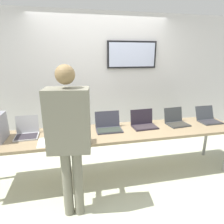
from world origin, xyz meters
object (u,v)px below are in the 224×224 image
at_px(workbench, 114,134).
at_px(laptop_station_3, 144,123).
at_px(laptop_station_4, 176,121).
at_px(person, 69,131).
at_px(laptop_station_5, 208,118).
at_px(laptop_station_2, 108,126).
at_px(laptop_station_1, 70,129).
at_px(laptop_station_0, 27,132).

xyz_separation_m(workbench, laptop_station_3, (0.49, 0.10, 0.10)).
relative_size(laptop_station_4, person, 0.20).
height_order(workbench, laptop_station_5, laptop_station_5).
height_order(laptop_station_2, laptop_station_5, laptop_station_2).
distance_m(laptop_station_4, person, 1.84).
xyz_separation_m(laptop_station_4, laptop_station_5, (0.59, 0.00, -0.00)).
relative_size(laptop_station_2, laptop_station_4, 1.07).
bearing_deg(laptop_station_4, laptop_station_2, -179.90).
height_order(laptop_station_1, person, person).
bearing_deg(workbench, laptop_station_5, 3.30).
bearing_deg(laptop_station_0, laptop_station_2, -0.12).
xyz_separation_m(laptop_station_0, laptop_station_3, (1.71, 0.00, -0.00)).
distance_m(laptop_station_3, laptop_station_5, 1.15).
xyz_separation_m(laptop_station_1, person, (0.02, -0.73, 0.26)).
relative_size(laptop_station_1, laptop_station_4, 1.09).
distance_m(laptop_station_1, person, 0.77).
relative_size(laptop_station_2, laptop_station_5, 1.11).
bearing_deg(laptop_station_4, workbench, -174.91).
distance_m(laptop_station_0, laptop_station_2, 1.15).
distance_m(laptop_station_2, laptop_station_3, 0.56).
bearing_deg(laptop_station_2, laptop_station_5, 0.11).
xyz_separation_m(laptop_station_1, laptop_station_2, (0.57, -0.02, 0.00)).
xyz_separation_m(laptop_station_3, laptop_station_4, (0.56, -0.00, -0.00)).
bearing_deg(laptop_station_0, laptop_station_5, 0.02).
relative_size(laptop_station_3, laptop_station_5, 1.14).
bearing_deg(person, laptop_station_1, 91.26).
xyz_separation_m(laptop_station_0, laptop_station_1, (0.58, 0.01, -0.01)).
bearing_deg(workbench, person, -135.25).
bearing_deg(workbench, laptop_station_0, 175.61).
xyz_separation_m(laptop_station_0, laptop_station_2, (1.15, -0.00, -0.00)).
height_order(workbench, laptop_station_3, laptop_station_3).
distance_m(laptop_station_3, person, 1.35).
bearing_deg(laptop_station_2, laptop_station_3, 0.59).
bearing_deg(laptop_station_3, person, -147.24).
distance_m(laptop_station_1, laptop_station_2, 0.57).
height_order(laptop_station_0, laptop_station_5, laptop_station_0).
xyz_separation_m(laptop_station_5, person, (-2.27, -0.72, 0.26)).
height_order(laptop_station_0, laptop_station_2, laptop_station_0).
xyz_separation_m(laptop_station_1, laptop_station_4, (1.69, -0.01, 0.00)).
relative_size(laptop_station_2, person, 0.22).
height_order(laptop_station_2, person, person).
distance_m(laptop_station_1, laptop_station_5, 2.28).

